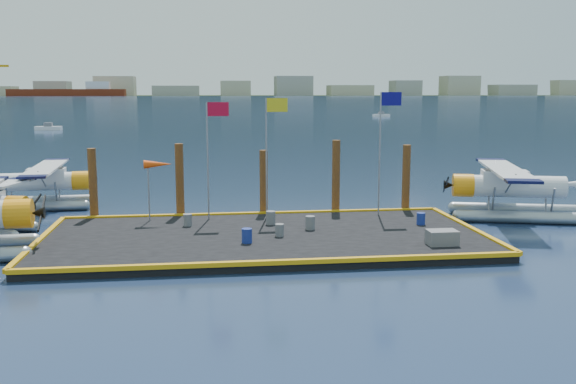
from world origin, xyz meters
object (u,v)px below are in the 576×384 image
Objects in this scene: seaplane_c at (40,184)px; drum_2 at (310,223)px; seaplane_d at (512,190)px; drum_5 at (271,218)px; drum_0 at (188,220)px; drum_1 at (279,230)px; flagpole_red at (212,142)px; drum_4 at (421,219)px; piling_4 at (406,181)px; drum_3 at (247,236)px; flagpole_yellow at (270,139)px; flagpole_blue at (384,135)px; piling_0 at (93,186)px; windsock at (158,166)px; piling_3 at (336,179)px; piling_2 at (264,185)px; piling_1 at (180,183)px; crate at (442,237)px.

drum_2 is (14.69, -9.74, -0.73)m from seaplane_c.
drum_5 is at bearing 112.75° from seaplane_d.
drum_5 is (4.08, -0.15, 0.04)m from drum_0.
flagpole_red is at bearing 124.25° from drum_1.
drum_4 is 4.54m from piling_4.
drum_3 is 0.10× the size of flagpole_yellow.
flagpole_blue is (-1.22, 2.71, 3.99)m from drum_4.
flagpole_red is at bearing -14.46° from piling_0.
seaplane_c is at bearing 91.56° from seaplane_d.
windsock is 0.78× the size of piling_0.
piling_3 is at bearing 9.53° from windsock.
drum_1 is 0.13× the size of piling_3.
drum_1 is 7.44m from drum_4.
flagpole_red is 1.50× the size of piling_4.
piling_3 is (4.00, 0.00, 0.25)m from piling_2.
drum_3 is at bearing 39.86° from seaplane_c.
drum_1 is 0.09× the size of flagpole_red.
flagpole_yellow is 5.87m from windsock.
piling_1 reaches higher than drum_5.
flagpole_red is at bearing 144.66° from crate.
drum_1 is 6.42m from flagpole_red.
drum_3 is 0.15× the size of piling_3.
flagpole_blue is 1.62× the size of piling_0.
piling_2 is at bearing 0.00° from piling_0.
piling_4 reaches higher than drum_2.
drum_4 is 8.60m from flagpole_yellow.
crate is 9.08m from piling_3.
drum_2 is 6.38m from crate.
flagpole_blue reaches higher than piling_0.
piling_1 is at bearing 113.73° from drum_3.
seaplane_c is 22.39m from drum_4.
drum_0 is 11.10m from flagpole_blue.
crate is 12.45m from flagpole_red.
seaplane_c is at bearing 148.96° from piling_1.
drum_4 is (-6.08, -2.70, -0.92)m from seaplane_d.
piling_1 is 1.05× the size of piling_4.
drum_5 reaches higher than drum_1.
piling_3 reaches higher than drum_0.
crate is at bearing 152.00° from seaplane_d.
piling_2 is (12.91, -5.06, 0.45)m from seaplane_c.
flagpole_yellow is 4.75m from piling_3.
drum_3 is at bearing -42.83° from piling_0.
piling_1 is (-4.54, 3.26, 1.37)m from drum_5.
piling_4 reaches higher than seaplane_d.
flagpole_yellow is at bearing -157.15° from piling_3.
drum_3 is at bearing -127.53° from piling_3.
flagpole_blue is (5.99, -0.00, 0.17)m from flagpole_yellow.
seaplane_d is 2.43× the size of piling_3.
piling_3 reaches higher than piling_2.
drum_4 is at bearing 61.56° from seaplane_c.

